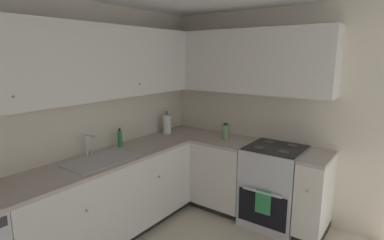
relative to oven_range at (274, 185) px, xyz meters
The scene contains 14 objects.
wall_back 2.51m from the oven_range, 138.22° to the left, with size 4.23×0.05×2.46m, color beige.
wall_right 0.85m from the oven_range, 29.08° to the right, with size 0.05×3.58×2.46m, color beige.
lower_cabinets_back 1.86m from the oven_range, 136.90° to the left, with size 2.08×0.62×0.87m.
countertop_back 1.91m from the oven_range, 137.01° to the left, with size 3.29×0.60×0.04m, color #B7A89E.
lower_cabinets_right 0.32m from the oven_range, 92.80° to the left, with size 0.62×1.56×0.87m.
countertop_right 0.53m from the oven_range, 93.31° to the left, with size 0.60×1.56×0.03m.
oven_range is the anchor object (origin of this frame).
upper_cabinets_back 2.50m from the oven_range, 137.20° to the left, with size 2.97×0.34×0.73m.
upper_cabinets_right 1.49m from the oven_range, 76.66° to the left, with size 0.32×2.11×0.73m.
sink 1.93m from the oven_range, 139.05° to the left, with size 0.69×0.40×0.10m.
faucet 2.11m from the oven_range, 134.51° to the left, with size 0.07×0.16×0.24m.
soap_bottle 1.84m from the oven_range, 124.68° to the left, with size 0.05×0.05×0.22m.
paper_towel_roll 1.55m from the oven_range, 98.29° to the left, with size 0.11×0.11×0.31m.
oil_bottle 0.84m from the oven_range, 91.63° to the left, with size 0.08×0.08×0.21m.
Camera 1 is at (-1.44, -1.00, 1.92)m, focal length 28.59 mm.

